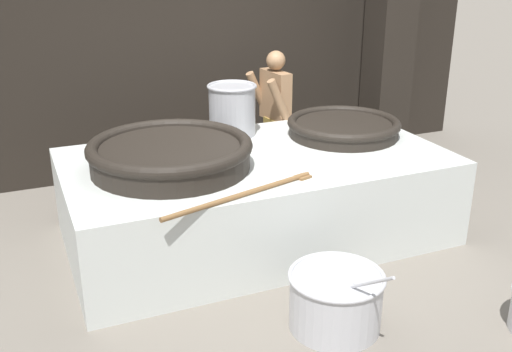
{
  "coord_description": "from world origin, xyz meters",
  "views": [
    {
      "loc": [
        -2.02,
        -4.76,
        2.63
      ],
      "look_at": [
        0.0,
        0.0,
        0.61
      ],
      "focal_mm": 42.0,
      "sensor_mm": 36.0,
      "label": 1
    }
  ],
  "objects_px": {
    "cook": "(275,113)",
    "prep_bowl_vegetables": "(336,298)",
    "giant_wok_near": "(170,153)",
    "stock_pot": "(232,109)",
    "giant_wok_far": "(344,127)"
  },
  "relations": [
    {
      "from": "cook",
      "to": "prep_bowl_vegetables",
      "type": "distance_m",
      "value": 2.95
    },
    {
      "from": "giant_wok_near",
      "to": "stock_pot",
      "type": "height_order",
      "value": "stock_pot"
    },
    {
      "from": "giant_wok_far",
      "to": "cook",
      "type": "distance_m",
      "value": 1.04
    },
    {
      "from": "giant_wok_far",
      "to": "stock_pot",
      "type": "bearing_deg",
      "value": 155.01
    },
    {
      "from": "giant_wok_far",
      "to": "prep_bowl_vegetables",
      "type": "relative_size",
      "value": 1.25
    },
    {
      "from": "stock_pot",
      "to": "giant_wok_near",
      "type": "bearing_deg",
      "value": -139.5
    },
    {
      "from": "giant_wok_near",
      "to": "giant_wok_far",
      "type": "height_order",
      "value": "giant_wok_near"
    },
    {
      "from": "giant_wok_near",
      "to": "cook",
      "type": "bearing_deg",
      "value": 38.64
    },
    {
      "from": "giant_wok_near",
      "to": "prep_bowl_vegetables",
      "type": "xyz_separation_m",
      "value": [
        0.77,
        -1.55,
        -0.71
      ]
    },
    {
      "from": "stock_pot",
      "to": "prep_bowl_vegetables",
      "type": "height_order",
      "value": "stock_pot"
    },
    {
      "from": "prep_bowl_vegetables",
      "to": "giant_wok_near",
      "type": "bearing_deg",
      "value": 116.32
    },
    {
      "from": "giant_wok_near",
      "to": "prep_bowl_vegetables",
      "type": "distance_m",
      "value": 1.87
    },
    {
      "from": "giant_wok_near",
      "to": "giant_wok_far",
      "type": "bearing_deg",
      "value": 7.51
    },
    {
      "from": "giant_wok_far",
      "to": "cook",
      "type": "bearing_deg",
      "value": 107.14
    },
    {
      "from": "giant_wok_near",
      "to": "cook",
      "type": "relative_size",
      "value": 0.92
    }
  ]
}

